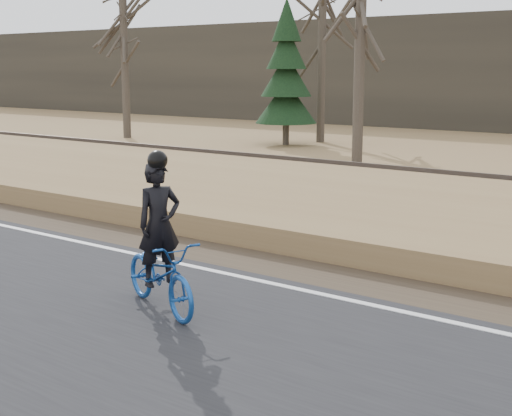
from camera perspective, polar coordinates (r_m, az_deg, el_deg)
The scene contains 11 objects.
ground at distance 12.69m, azimuth -11.83°, elevation -3.75°, with size 120.00×120.00×0.00m, color olive.
edge_line at distance 12.80m, azimuth -11.18°, elevation -3.29°, with size 120.00×0.12×0.01m, color silver.
shoulder at distance 13.48m, azimuth -8.04°, elevation -2.66°, with size 120.00×1.60×0.04m, color #473A2B.
embankment at distance 15.66m, azimuth -0.36°, elevation 0.13°, with size 120.00×5.00×0.44m, color olive.
ballast at distance 18.80m, azimuth 6.60°, elevation 1.92°, with size 120.00×3.00×0.45m, color slate.
railroad at distance 18.75m, azimuth 6.62°, elevation 2.83°, with size 120.00×2.40×0.29m.
cyclist at distance 9.42m, azimuth -7.68°, elevation -4.23°, with size 1.96×1.26×2.12m.
bare_tree_far_left at distance 34.11m, azimuth -10.45°, elevation 11.44°, with size 0.36×0.36×7.03m, color #4D4438.
bare_tree_left at distance 31.68m, azimuth 5.30°, elevation 13.11°, with size 0.36×0.36×8.68m, color #4D4438.
bare_tree_near_left at distance 24.17m, azimuth 8.28°, elevation 11.34°, with size 0.36×0.36×6.70m, color #4D4438.
conifer at distance 30.45m, azimuth 2.44°, elevation 10.50°, with size 2.60×2.60×6.10m.
Camera 1 is at (9.22, -8.11, 3.20)m, focal length 50.00 mm.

